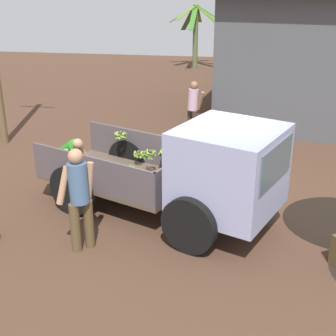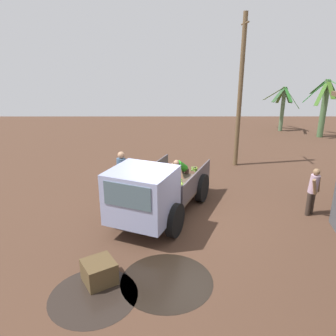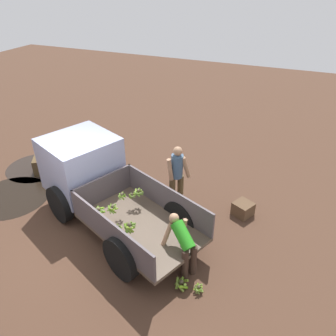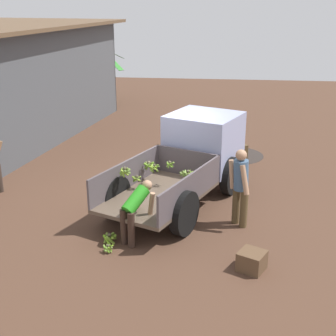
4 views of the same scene
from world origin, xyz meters
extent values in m
plane|color=#4A3123|center=(0.00, 0.00, 0.00)|extent=(36.00, 36.00, 0.00)
cylinder|color=black|center=(2.61, -0.41, 0.00)|extent=(2.10, 2.10, 0.01)
cylinder|color=black|center=(3.10, -1.95, 0.00)|extent=(1.88, 1.88, 0.01)
cube|color=brown|center=(-1.61, -0.18, 0.52)|extent=(3.27, 2.68, 0.08)
cube|color=#51484C|center=(-1.28, 0.58, 0.89)|extent=(2.62, 1.15, 0.66)
cube|color=#51484C|center=(-1.93, -0.94, 0.89)|extent=(2.62, 1.15, 0.66)
cube|color=#51484C|center=(-0.33, -0.72, 0.89)|extent=(0.71, 1.59, 0.66)
cube|color=#979FC7|center=(0.53, -1.09, 1.20)|extent=(2.11, 2.16, 1.43)
cube|color=#4C606B|center=(1.27, -1.40, 1.49)|extent=(0.55, 1.24, 0.63)
cylinder|color=black|center=(0.66, -0.18, 0.48)|extent=(0.98, 0.58, 0.97)
cylinder|color=black|center=(-0.03, -1.81, 0.48)|extent=(0.98, 0.58, 0.97)
cylinder|color=black|center=(-1.65, 0.80, 0.48)|extent=(0.98, 0.58, 0.97)
cylinder|color=black|center=(-2.34, -0.83, 0.48)|extent=(0.98, 0.58, 0.97)
sphere|color=brown|center=(-0.76, 0.15, 1.01)|extent=(0.09, 0.09, 0.09)
cylinder|color=#7CAB30|center=(-0.75, 0.07, 0.96)|extent=(0.21, 0.08, 0.13)
cylinder|color=olive|center=(-0.69, 0.14, 0.95)|extent=(0.09, 0.20, 0.14)
cylinder|color=#75AE2E|center=(-0.72, 0.21, 0.93)|extent=(0.17, 0.15, 0.17)
cylinder|color=olive|center=(-0.78, 0.22, 0.93)|extent=(0.18, 0.10, 0.18)
cylinder|color=#5D8C23|center=(-0.84, 0.18, 0.96)|extent=(0.10, 0.21, 0.12)
cylinder|color=olive|center=(-0.80, 0.11, 0.92)|extent=(0.16, 0.14, 0.19)
sphere|color=brown|center=(-1.26, -0.81, 1.01)|extent=(0.07, 0.07, 0.07)
cylinder|color=#799F41|center=(-1.25, -0.74, 0.96)|extent=(0.18, 0.06, 0.13)
cylinder|color=olive|center=(-1.30, -0.75, 0.97)|extent=(0.17, 0.14, 0.10)
cylinder|color=olive|center=(-1.33, -0.82, 0.95)|extent=(0.04, 0.18, 0.13)
cylinder|color=olive|center=(-1.31, -0.87, 0.97)|extent=(0.16, 0.15, 0.11)
cylinder|color=olive|center=(-1.24, -0.87, 0.93)|extent=(0.15, 0.07, 0.17)
cylinder|color=#83AD38|center=(-1.19, -0.85, 0.96)|extent=(0.12, 0.18, 0.12)
cylinder|color=#81A33A|center=(-1.19, -0.79, 0.96)|extent=(0.10, 0.18, 0.12)
sphere|color=#443D2C|center=(-1.34, 0.35, 0.86)|extent=(0.07, 0.07, 0.07)
cylinder|color=#8EAB4B|center=(-1.30, 0.38, 0.81)|extent=(0.10, 0.14, 0.13)
cylinder|color=#517723|center=(-1.34, 0.40, 0.81)|extent=(0.14, 0.06, 0.13)
cylinder|color=#74A326|center=(-1.39, 0.40, 0.83)|extent=(0.14, 0.13, 0.09)
cylinder|color=#85A931|center=(-1.41, 0.34, 0.82)|extent=(0.07, 0.16, 0.10)
cylinder|color=olive|center=(-1.38, 0.31, 0.81)|extent=(0.13, 0.12, 0.12)
cylinder|color=olive|center=(-1.34, 0.30, 0.80)|extent=(0.14, 0.06, 0.14)
cylinder|color=olive|center=(-1.29, 0.33, 0.81)|extent=(0.09, 0.15, 0.12)
sphere|color=#494230|center=(-1.14, -0.70, 0.95)|extent=(0.06, 0.06, 0.06)
cylinder|color=olive|center=(-1.18, -0.66, 0.91)|extent=(0.11, 0.12, 0.09)
cylinder|color=#8BA745|center=(-1.17, -0.72, 0.90)|extent=(0.09, 0.12, 0.11)
cylinder|color=olive|center=(-1.13, -0.74, 0.90)|extent=(0.13, 0.05, 0.10)
cylinder|color=olive|center=(-1.09, -0.70, 0.90)|extent=(0.04, 0.12, 0.11)
cylinder|color=#58741F|center=(-1.11, -0.65, 0.90)|extent=(0.13, 0.09, 0.10)
sphere|color=brown|center=(-1.06, -0.38, 1.14)|extent=(0.07, 0.07, 0.07)
cylinder|color=olive|center=(-1.01, -0.41, 1.09)|extent=(0.12, 0.14, 0.11)
cylinder|color=#81AB45|center=(-1.02, -0.35, 1.08)|extent=(0.10, 0.13, 0.14)
cylinder|color=olive|center=(-1.08, -0.33, 1.08)|extent=(0.13, 0.08, 0.14)
cylinder|color=#6CA229|center=(-1.12, -0.38, 1.09)|extent=(0.04, 0.15, 0.12)
cylinder|color=#537423|center=(-1.08, -0.42, 1.08)|extent=(0.14, 0.09, 0.14)
sphere|color=#463F2D|center=(-1.75, 0.53, 1.20)|extent=(0.09, 0.09, 0.09)
cylinder|color=olive|center=(-1.75, 0.45, 1.15)|extent=(0.20, 0.04, 0.11)
cylinder|color=olive|center=(-1.70, 0.49, 1.13)|extent=(0.15, 0.17, 0.15)
cylinder|color=olive|center=(-1.70, 0.55, 1.12)|extent=(0.07, 0.17, 0.18)
cylinder|color=#5D8D22|center=(-1.70, 0.59, 1.13)|extent=(0.16, 0.16, 0.15)
cylinder|color=olive|center=(-1.75, 0.60, 1.12)|extent=(0.18, 0.05, 0.17)
cylinder|color=#7FA42C|center=(-1.79, 0.57, 1.11)|extent=(0.14, 0.14, 0.18)
cylinder|color=#84AB31|center=(-1.82, 0.53, 1.13)|extent=(0.07, 0.19, 0.15)
cylinder|color=olive|center=(-1.80, 0.47, 1.14)|extent=(0.18, 0.15, 0.14)
sphere|color=#443E2C|center=(-1.02, -0.01, 1.04)|extent=(0.07, 0.07, 0.07)
cylinder|color=olive|center=(-0.97, 0.04, 0.98)|extent=(0.15, 0.14, 0.13)
cylinder|color=#7FAC3C|center=(-1.02, 0.05, 0.97)|extent=(0.16, 0.04, 0.15)
cylinder|color=#597A19|center=(-1.05, 0.04, 0.97)|extent=(0.15, 0.11, 0.16)
cylinder|color=olive|center=(-1.10, -0.01, 0.99)|extent=(0.05, 0.19, 0.11)
cylinder|color=olive|center=(-1.06, -0.05, 0.96)|extent=(0.13, 0.13, 0.16)
cylinder|color=olive|center=(-1.03, -0.06, 0.96)|extent=(0.14, 0.05, 0.17)
cylinder|color=olive|center=(-0.98, -0.08, 0.99)|extent=(0.17, 0.13, 0.10)
cylinder|color=olive|center=(-0.94, -0.01, 0.99)|extent=(0.04, 0.18, 0.11)
cylinder|color=brown|center=(-1.86, -2.07, 0.42)|extent=(0.23, 0.23, 0.84)
cylinder|color=brown|center=(-1.68, -1.91, 0.42)|extent=(0.23, 0.23, 0.84)
cylinder|color=#436080|center=(-1.79, -1.97, 1.17)|extent=(0.47, 0.47, 0.68)
sphere|color=tan|center=(-1.80, -1.95, 1.62)|extent=(0.24, 0.24, 0.24)
cylinder|color=tan|center=(-2.01, -2.04, 1.15)|extent=(0.28, 0.27, 0.63)
cylinder|color=tan|center=(-1.67, -1.79, 1.14)|extent=(0.21, 0.21, 0.63)
cylinder|color=#38261F|center=(-2.88, 0.35, 0.37)|extent=(0.20, 0.20, 0.75)
cylinder|color=#38261F|center=(-3.00, 0.17, 0.37)|extent=(0.20, 0.20, 0.75)
cylinder|color=#28941D|center=(-2.74, 0.12, 0.91)|extent=(0.68, 0.59, 0.55)
sphere|color=tan|center=(-2.46, -0.07, 1.13)|extent=(0.21, 0.21, 0.21)
cylinder|color=tan|center=(-2.37, 0.10, 0.79)|extent=(0.25, 0.30, 0.55)
cylinder|color=tan|center=(-2.64, -0.18, 0.77)|extent=(0.19, 0.21, 0.56)
sphere|color=#48412E|center=(-3.27, 0.59, 0.14)|extent=(0.06, 0.06, 0.06)
cylinder|color=olive|center=(-3.24, 0.52, 0.11)|extent=(0.16, 0.08, 0.09)
cylinder|color=olive|center=(-3.20, 0.57, 0.10)|extent=(0.08, 0.16, 0.11)
cylinder|color=olive|center=(-3.22, 0.61, 0.08)|extent=(0.09, 0.13, 0.14)
cylinder|color=olive|center=(-3.25, 0.64, 0.09)|extent=(0.15, 0.08, 0.13)
cylinder|color=#7AA13C|center=(-3.30, 0.64, 0.10)|extent=(0.15, 0.11, 0.10)
cylinder|color=#5A8B1F|center=(-3.32, 0.61, 0.09)|extent=(0.08, 0.15, 0.13)
cylinder|color=#7E9D41|center=(-3.31, 0.57, 0.08)|extent=(0.08, 0.13, 0.14)
cylinder|color=#6A9B22|center=(-3.28, 0.55, 0.08)|extent=(0.13, 0.07, 0.15)
sphere|color=#463F2D|center=(-2.92, 0.64, 0.19)|extent=(0.09, 0.09, 0.09)
cylinder|color=olive|center=(-2.93, 0.55, 0.13)|extent=(0.23, 0.07, 0.16)
cylinder|color=olive|center=(-2.86, 0.59, 0.12)|extent=(0.18, 0.20, 0.18)
cylinder|color=olive|center=(-2.83, 0.66, 0.13)|extent=(0.11, 0.23, 0.15)
cylinder|color=olive|center=(-2.91, 0.72, 0.11)|extent=(0.21, 0.08, 0.19)
cylinder|color=#71A822|center=(-2.98, 0.69, 0.11)|extent=(0.17, 0.19, 0.19)
cylinder|color=#88B23C|center=(-2.98, 0.61, 0.10)|extent=(0.13, 0.19, 0.21)
cube|color=brown|center=(-3.57, -2.16, 0.18)|extent=(0.60, 0.60, 0.36)
cube|color=brown|center=(2.63, -1.91, 0.26)|extent=(0.92, 0.92, 0.51)
camera|label=1|loc=(0.67, -8.36, 4.20)|focal=50.00mm
camera|label=2|loc=(8.74, -0.39, 4.83)|focal=35.00mm
camera|label=3|loc=(-4.36, 4.79, 5.51)|focal=35.00mm
camera|label=4|loc=(-11.11, -1.49, 4.67)|focal=50.00mm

